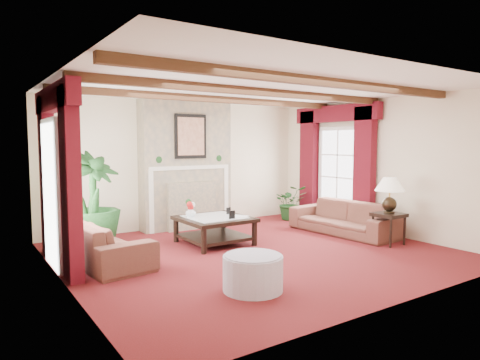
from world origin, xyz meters
TOP-DOWN VIEW (x-y plane):
  - floor at (0.00, 0.00)m, footprint 6.00×6.00m
  - ceiling at (0.00, 0.00)m, footprint 6.00×6.00m
  - back_wall at (0.00, 2.75)m, footprint 6.00×0.02m
  - left_wall at (-3.00, 0.00)m, footprint 0.02×5.50m
  - right_wall at (3.00, 0.00)m, footprint 0.02×5.50m
  - ceiling_beams at (0.00, 0.00)m, footprint 6.00×3.00m
  - fireplace at (0.00, 2.55)m, footprint 2.00×0.52m
  - french_door_left at (-2.97, 1.00)m, footprint 0.10×1.10m
  - french_door_right at (2.97, 1.00)m, footprint 0.10×1.10m
  - curtains_left at (-2.86, 1.00)m, footprint 0.20×2.40m
  - curtains_right at (2.86, 1.00)m, footprint 0.20×2.40m
  - sofa_left at (-2.31, 0.92)m, footprint 2.34×1.15m
  - sofa_right at (2.32, 0.23)m, footprint 2.30×0.97m
  - potted_palm at (-2.21, 1.69)m, footprint 2.35×2.47m
  - small_plant at (2.46, 2.00)m, footprint 1.45×1.46m
  - coffee_table at (-0.26, 0.92)m, footprint 1.19×1.19m
  - side_table at (2.31, -0.86)m, footprint 0.53×0.53m
  - ottoman at (-1.11, -1.47)m, footprint 0.74×0.74m
  - table_lamp at (2.31, -0.86)m, footprint 0.52×0.52m
  - flower_vase at (-0.61, 1.17)m, footprint 0.29×0.29m
  - book at (0.04, 0.62)m, footprint 0.23×0.21m
  - photo_frame_a at (-0.12, 0.56)m, footprint 0.12×0.02m
  - photo_frame_b at (0.10, 1.01)m, footprint 0.11×0.05m

SIDE VIEW (x-z plane):
  - floor at x=0.00m, z-range 0.00..0.00m
  - ottoman at x=-1.11m, z-range 0.00..0.43m
  - coffee_table at x=-0.26m, z-range 0.00..0.48m
  - side_table at x=2.31m, z-range 0.00..0.57m
  - small_plant at x=2.46m, z-range 0.00..0.64m
  - sofa_left at x=-2.31m, z-range 0.00..0.86m
  - sofa_right at x=2.32m, z-range 0.00..0.86m
  - potted_palm at x=-2.21m, z-range 0.00..0.94m
  - photo_frame_b at x=0.10m, z-range 0.48..0.62m
  - photo_frame_a at x=-0.12m, z-range 0.48..0.64m
  - flower_vase at x=-0.61m, z-range 0.48..0.67m
  - book at x=0.04m, z-range 0.48..0.77m
  - table_lamp at x=2.31m, z-range 0.57..1.22m
  - back_wall at x=0.00m, z-range 0.00..2.70m
  - left_wall at x=-3.00m, z-range 0.00..2.70m
  - right_wall at x=3.00m, z-range 0.00..2.70m
  - french_door_left at x=-2.97m, z-range 1.05..3.21m
  - french_door_right at x=2.97m, z-range 1.05..3.21m
  - curtains_left at x=-2.86m, z-range 1.28..3.83m
  - curtains_right at x=2.86m, z-range 1.28..3.83m
  - ceiling_beams at x=0.00m, z-range 2.58..2.70m
  - ceiling at x=0.00m, z-range 2.70..2.70m
  - fireplace at x=0.00m, z-range 1.35..4.05m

